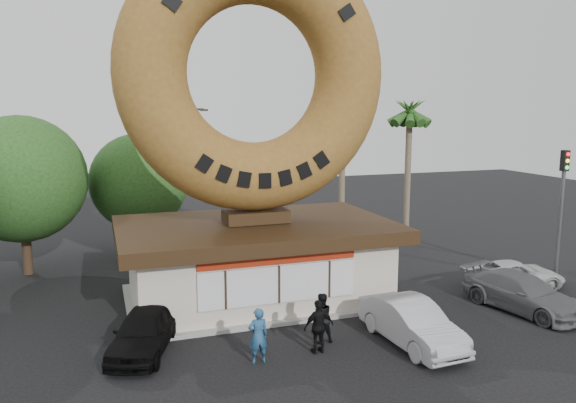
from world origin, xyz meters
The scene contains 16 objects.
ground centered at (0.00, 0.00, 0.00)m, with size 90.00×90.00×0.00m, color black.
donut_shop centered at (0.00, 5.98, 1.77)m, with size 11.20×7.20×3.80m.
giant_donut centered at (0.00, 6.00, 9.25)m, with size 10.91×10.91×2.78m, color olive.
tree_west centered at (-9.50, 13.00, 4.64)m, with size 6.00×6.00×7.65m.
tree_mid centered at (-4.00, 15.00, 4.02)m, with size 5.20×5.20×6.63m.
palm_near centered at (7.50, 14.00, 8.41)m, with size 2.60×2.60×9.75m.
palm_far centered at (11.00, 12.50, 7.48)m, with size 2.60×2.60×8.75m.
street_lamp centered at (-1.86, 16.00, 4.48)m, with size 2.11×0.20×8.00m.
traffic_signal centered at (14.00, 3.99, 3.87)m, with size 0.30×0.38×6.07m.
person_left centered at (-1.59, 0.13, 0.90)m, with size 0.66×0.43×1.80m, color navy.
person_center centered at (0.87, 0.94, 0.87)m, with size 0.85×0.66×1.75m, color black.
person_right centered at (0.49, 0.20, 0.90)m, with size 1.05×0.44×1.80m, color black.
car_black centered at (-4.95, 2.11, 0.70)m, with size 1.66×4.13×1.41m, color black.
car_silver centered at (3.73, -0.18, 0.75)m, with size 1.59×4.57×1.50m, color #A7A8AD.
car_grey centered at (9.60, 1.24, 0.72)m, with size 2.02×4.96×1.44m, color #5C5E62.
car_white centered at (11.47, 3.74, 0.58)m, with size 1.93×4.20×1.17m, color beige.
Camera 1 is at (-6.10, -15.92, 7.92)m, focal length 35.00 mm.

